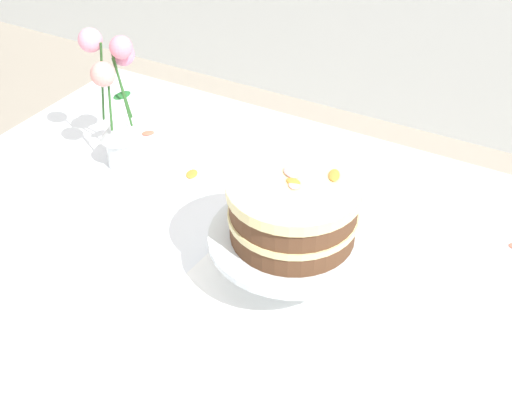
# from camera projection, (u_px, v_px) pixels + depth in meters

# --- Properties ---
(dining_table) EXTENTS (1.40, 1.00, 0.74)m
(dining_table) POSITION_uv_depth(u_px,v_px,m) (227.00, 287.00, 1.24)
(dining_table) COLOR white
(dining_table) RESTS_ON ground
(linen_napkin) EXTENTS (0.34, 0.34, 0.00)m
(linen_napkin) POSITION_uv_depth(u_px,v_px,m) (290.00, 276.00, 1.14)
(linen_napkin) COLOR white
(linen_napkin) RESTS_ON dining_table
(cake_stand) EXTENTS (0.29, 0.29, 0.10)m
(cake_stand) POSITION_uv_depth(u_px,v_px,m) (292.00, 242.00, 1.09)
(cake_stand) COLOR silver
(cake_stand) RESTS_ON linen_napkin
(layer_cake) EXTENTS (0.22, 0.22, 0.11)m
(layer_cake) POSITION_uv_depth(u_px,v_px,m) (293.00, 209.00, 1.04)
(layer_cake) COLOR brown
(layer_cake) RESTS_ON cake_stand
(flower_vase) EXTENTS (0.12, 0.11, 0.31)m
(flower_vase) POSITION_uv_depth(u_px,v_px,m) (116.00, 107.00, 1.34)
(flower_vase) COLOR silver
(flower_vase) RESTS_ON dining_table
(loose_petal_0) EXTENTS (0.03, 0.04, 0.00)m
(loose_petal_0) POSITION_uv_depth(u_px,v_px,m) (192.00, 174.00, 1.39)
(loose_petal_0) COLOR orange
(loose_petal_0) RESTS_ON dining_table
(loose_petal_1) EXTENTS (0.04, 0.04, 0.01)m
(loose_petal_1) POSITION_uv_depth(u_px,v_px,m) (148.00, 133.00, 1.53)
(loose_petal_1) COLOR #E56B51
(loose_petal_1) RESTS_ON dining_table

